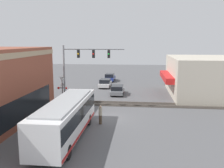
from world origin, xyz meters
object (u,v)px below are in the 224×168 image
object	(u,v)px
pedestrian_near_bus	(100,115)
parked_car_blue	(110,78)
crossing_signal	(62,88)
parked_car_grey	(117,90)
parked_car_white	(105,83)
city_bus	(66,117)

from	to	relation	value
pedestrian_near_bus	parked_car_blue	bearing A→B (deg)	4.80
crossing_signal	parked_car_blue	bearing A→B (deg)	-9.04
crossing_signal	parked_car_grey	world-z (taller)	crossing_signal
parked_car_blue	crossing_signal	bearing A→B (deg)	170.96
parked_car_grey	parked_car_blue	size ratio (longest dim) A/B	0.95
parked_car_white	parked_car_blue	distance (m)	6.82
city_bus	parked_car_grey	bearing A→B (deg)	-8.64
crossing_signal	pedestrian_near_bus	world-z (taller)	crossing_signal
parked_car_grey	parked_car_blue	world-z (taller)	parked_car_blue
parked_car_grey	parked_car_white	size ratio (longest dim) A/B	1.00
pedestrian_near_bus	parked_car_white	bearing A→B (deg)	6.50
city_bus	parked_car_blue	size ratio (longest dim) A/B	2.40
pedestrian_near_bus	crossing_signal	bearing A→B (deg)	43.57
city_bus	parked_car_blue	bearing A→B (deg)	-0.00
parked_car_blue	parked_car_grey	bearing A→B (deg)	-168.26
parked_car_blue	pedestrian_near_bus	world-z (taller)	pedestrian_near_bus
parked_car_blue	pedestrian_near_bus	distance (m)	26.04
parked_car_white	city_bus	bearing A→B (deg)	180.00
crossing_signal	pedestrian_near_bus	distance (m)	7.96
parked_car_white	parked_car_blue	size ratio (longest dim) A/B	0.96
parked_car_white	parked_car_grey	bearing A→B (deg)	-155.43
parked_car_grey	parked_car_white	bearing A→B (deg)	24.57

